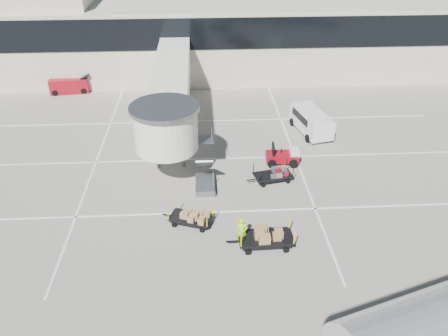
{
  "coord_description": "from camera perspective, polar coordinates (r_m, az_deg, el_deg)",
  "views": [
    {
      "loc": [
        -1.52,
        -21.22,
        17.96
      ],
      "look_at": [
        -0.06,
        4.34,
        2.0
      ],
      "focal_mm": 35.0,
      "sensor_mm": 36.0,
      "label": 1
    }
  ],
  "objects": [
    {
      "name": "ground_worker",
      "position": [
        26.35,
        2.36,
        -8.27
      ],
      "size": [
        0.71,
        0.47,
        1.93
      ],
      "primitive_type": "imported",
      "rotation": [
        0.0,
        0.0,
        -0.02
      ],
      "color": "#96E818",
      "rests_on": "ground"
    },
    {
      "name": "belt_loader",
      "position": [
        50.36,
        -19.49,
        10.17
      ],
      "size": [
        4.43,
        2.16,
        2.06
      ],
      "rotation": [
        0.0,
        0.0,
        0.13
      ],
      "color": "maroon",
      "rests_on": "ground"
    },
    {
      "name": "lane_markings",
      "position": [
        35.45,
        -1.44,
        1.5
      ],
      "size": [
        40.0,
        30.0,
        0.02
      ],
      "color": "white",
      "rests_on": "ground"
    },
    {
      "name": "ground",
      "position": [
        27.85,
        0.64,
        -8.24
      ],
      "size": [
        140.0,
        140.0,
        0.0
      ],
      "primitive_type": "plane",
      "color": "#9F998F",
      "rests_on": "ground"
    },
    {
      "name": "minivan",
      "position": [
        39.63,
        11.21,
        6.2
      ],
      "size": [
        3.11,
        5.39,
        1.92
      ],
      "rotation": [
        0.0,
        0.0,
        0.22
      ],
      "color": "white",
      "rests_on": "ground"
    },
    {
      "name": "baggage_tug",
      "position": [
        34.59,
        7.71,
        1.51
      ],
      "size": [
        2.62,
        1.73,
        1.68
      ],
      "rotation": [
        0.0,
        0.0,
        -0.05
      ],
      "color": "maroon",
      "rests_on": "ground"
    },
    {
      "name": "box_cart_near",
      "position": [
        26.61,
        5.41,
        -9.03
      ],
      "size": [
        4.02,
        1.71,
        1.57
      ],
      "rotation": [
        0.0,
        0.0,
        0.03
      ],
      "color": "black",
      "rests_on": "ground"
    },
    {
      "name": "jet_bridge",
      "position": [
        36.26,
        -6.99,
        9.53
      ],
      "size": [
        5.7,
        20.4,
        6.03
      ],
      "color": "white",
      "rests_on": "ground"
    },
    {
      "name": "box_cart_far",
      "position": [
        28.15,
        -4.23,
        -6.46
      ],
      "size": [
        3.35,
        2.15,
        1.3
      ],
      "rotation": [
        0.0,
        0.0,
        -0.34
      ],
      "color": "black",
      "rests_on": "ground"
    },
    {
      "name": "terminal",
      "position": [
        53.02,
        -1.97,
        16.77
      ],
      "size": [
        64.0,
        12.11,
        15.2
      ],
      "color": "beige",
      "rests_on": "ground"
    },
    {
      "name": "suitcase_cart",
      "position": [
        32.38,
        6.3,
        -0.95
      ],
      "size": [
        3.47,
        1.92,
        1.33
      ],
      "rotation": [
        0.0,
        0.0,
        0.21
      ],
      "color": "black",
      "rests_on": "ground"
    }
  ]
}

